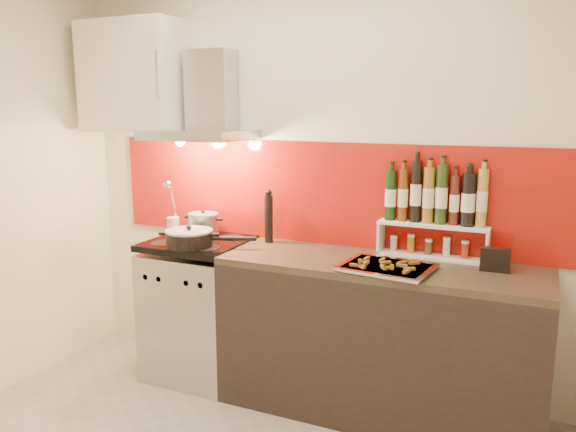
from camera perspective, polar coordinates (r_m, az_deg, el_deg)
The scene contains 13 objects.
back_wall at distance 3.53m, azimuth 3.01°, elevation 3.66°, with size 3.40×0.02×2.60m, color silver.
backsplash at distance 3.51m, azimuth 3.69°, elevation 2.29°, with size 3.00×0.02×0.64m, color maroon.
range_stove at distance 3.79m, azimuth -8.90°, elevation -9.36°, with size 0.60×0.60×0.91m.
counter at distance 3.33m, azimuth 9.15°, elevation -12.15°, with size 1.80×0.60×0.90m.
range_hood at distance 3.68m, azimuth -8.28°, elevation 10.76°, with size 0.62×0.50×0.61m.
upper_cabinet at distance 3.99m, azimuth -15.33°, elevation 13.48°, with size 0.70×0.35×0.72m, color #EEE5CF.
stock_pot at distance 3.78m, azimuth -8.59°, elevation -0.82°, with size 0.20×0.20×0.17m.
saute_pan at distance 3.49m, azimuth -9.90°, elevation -2.22°, with size 0.54×0.30×0.13m.
utensil_jar at distance 3.78m, azimuth -11.66°, elevation -0.44°, with size 0.08×0.12×0.39m.
pepper_mill at distance 3.57m, azimuth -1.98°, elevation -0.09°, with size 0.05×0.05×0.34m.
step_shelf at distance 3.29m, azimuth 14.63°, elevation 0.49°, with size 0.62×0.17×0.55m.
caddy_box at distance 3.15m, azimuth 20.30°, elevation -4.21°, with size 0.15×0.06×0.13m, color black.
baking_tray at distance 3.04m, azimuth 9.96°, elevation -5.12°, with size 0.51×0.42×0.03m.
Camera 1 is at (1.27, -1.87, 1.75)m, focal length 35.00 mm.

